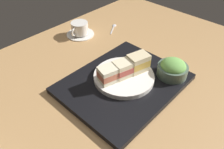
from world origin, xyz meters
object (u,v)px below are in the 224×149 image
object	(u,v)px
sandwich_far	(138,63)
coffee_cup	(80,29)
teaspoon	(114,26)
sandwich_middle	(124,68)
sandwich_near	(109,74)
salad_bowl	(173,69)
sandwich_plate	(124,77)

from	to	relation	value
sandwich_far	coffee_cup	xyz separation A→B (cm)	(6.16, 39.14, -4.01)
teaspoon	sandwich_far	bearing A→B (deg)	-124.65
sandwich_middle	teaspoon	bearing A→B (deg)	47.85
coffee_cup	teaspoon	xyz separation A→B (cm)	(16.50, -6.35, -2.42)
sandwich_far	teaspoon	distance (cm)	40.38
coffee_cup	teaspoon	size ratio (longest dim) A/B	1.37
sandwich_near	sandwich_middle	size ratio (longest dim) A/B	0.99
sandwich_near	salad_bowl	bearing A→B (deg)	-34.48
sandwich_middle	teaspoon	world-z (taller)	sandwich_middle
sandwich_far	coffee_cup	distance (cm)	39.83
sandwich_near	teaspoon	bearing A→B (deg)	41.16
sandwich_near	sandwich_middle	xyz separation A→B (cm)	(5.48, -1.70, 0.10)
sandwich_near	sandwich_middle	bearing A→B (deg)	-17.26
sandwich_near	salad_bowl	distance (cm)	22.70
salad_bowl	sandwich_plate	bearing A→B (deg)	139.88
sandwich_middle	sandwich_far	size ratio (longest dim) A/B	1.02
salad_bowl	coffee_cup	world-z (taller)	salad_bowl
salad_bowl	teaspoon	bearing A→B (deg)	70.51
sandwich_plate	sandwich_middle	world-z (taller)	sandwich_middle
sandwich_plate	salad_bowl	world-z (taller)	salad_bowl
sandwich_far	salad_bowl	world-z (taller)	sandwich_far
sandwich_plate	salad_bowl	bearing A→B (deg)	-40.12
coffee_cup	salad_bowl	bearing A→B (deg)	-88.16
sandwich_near	sandwich_far	world-z (taller)	sandwich_far
sandwich_middle	sandwich_far	distance (cm)	5.74
sandwich_middle	sandwich_far	xyz separation A→B (cm)	(5.48, -1.70, 0.33)
sandwich_near	salad_bowl	xyz separation A→B (cm)	(18.68, -12.82, -1.51)
sandwich_near	sandwich_far	bearing A→B (deg)	-17.26
sandwich_plate	sandwich_far	size ratio (longest dim) A/B	2.61
sandwich_far	salad_bowl	size ratio (longest dim) A/B	0.76
sandwich_plate	sandwich_far	bearing A→B (deg)	-17.26
sandwich_plate	coffee_cup	distance (cm)	39.21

